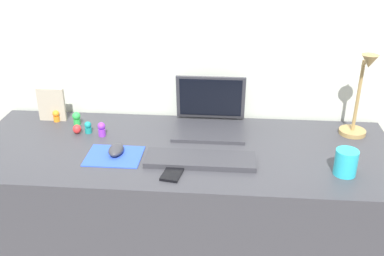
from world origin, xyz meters
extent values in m
cube|color=beige|center=(0.00, 0.35, 0.65)|extent=(2.88, 0.05, 1.30)
cube|color=#38383D|center=(0.00, 0.00, 0.37)|extent=(1.68, 0.63, 0.74)
cube|color=#333338|center=(0.10, 0.15, 0.75)|extent=(0.30, 0.21, 0.01)
cube|color=#333338|center=(0.10, 0.27, 0.85)|extent=(0.30, 0.04, 0.20)
cube|color=black|center=(0.10, 0.26, 0.85)|extent=(0.27, 0.03, 0.17)
cube|color=#333338|center=(0.08, -0.10, 0.75)|extent=(0.41, 0.13, 0.02)
cube|color=blue|center=(-0.25, -0.09, 0.74)|extent=(0.21, 0.17, 0.00)
ellipsoid|color=#333338|center=(-0.25, -0.07, 0.76)|extent=(0.06, 0.10, 0.03)
cube|color=black|center=(-0.01, -0.19, 0.74)|extent=(0.09, 0.14, 0.01)
cylinder|color=#A5844C|center=(0.70, 0.19, 0.75)|extent=(0.11, 0.11, 0.02)
cylinder|color=#A5844C|center=(0.70, 0.19, 0.91)|extent=(0.01, 0.01, 0.30)
cylinder|color=#A5844C|center=(0.70, 0.16, 1.07)|extent=(0.01, 0.08, 0.07)
cone|color=#A5844C|center=(0.70, 0.13, 1.08)|extent=(0.06, 0.06, 0.05)
cube|color=#B2A58C|center=(-0.60, 0.22, 0.81)|extent=(0.12, 0.02, 0.15)
cylinder|color=#28B7CC|center=(0.59, -0.15, 0.79)|extent=(0.08, 0.08, 0.09)
ellipsoid|color=red|center=(-0.45, 0.10, 0.76)|extent=(0.04, 0.04, 0.04)
cylinder|color=orange|center=(-0.58, 0.21, 0.75)|extent=(0.03, 0.03, 0.02)
sphere|color=orange|center=(-0.58, 0.21, 0.78)|extent=(0.03, 0.03, 0.03)
cylinder|color=teal|center=(-0.41, 0.11, 0.75)|extent=(0.03, 0.03, 0.02)
sphere|color=teal|center=(-0.41, 0.11, 0.78)|extent=(0.03, 0.03, 0.03)
cylinder|color=green|center=(-0.48, 0.19, 0.75)|extent=(0.03, 0.03, 0.02)
sphere|color=green|center=(-0.48, 0.19, 0.78)|extent=(0.04, 0.04, 0.04)
cylinder|color=purple|center=(-0.34, 0.08, 0.76)|extent=(0.03, 0.03, 0.03)
sphere|color=purple|center=(-0.34, 0.08, 0.78)|extent=(0.03, 0.03, 0.03)
camera|label=1|loc=(0.17, -1.57, 1.58)|focal=42.39mm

